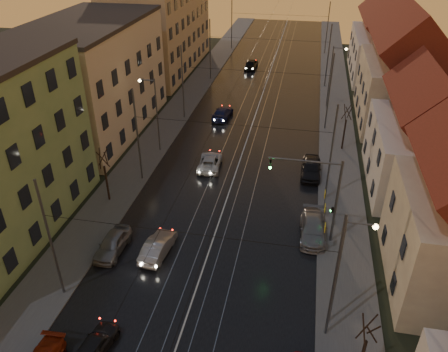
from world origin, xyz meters
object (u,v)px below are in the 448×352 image
Objects in this scene: driving_car_0 at (95,346)px; driving_car_3 at (222,113)px; parked_right_1 at (313,229)px; street_lamp_1 at (344,264)px; parked_right_2 at (311,168)px; driving_car_1 at (158,247)px; traffic_light_mast at (324,191)px; street_lamp_3 at (333,71)px; driving_car_4 at (251,64)px; driving_car_2 at (210,162)px; parked_left_3 at (113,244)px; street_lamp_2 at (154,108)px.

driving_car_3 is at bearing -83.40° from driving_car_0.
street_lamp_1 is at bearing -81.86° from parked_right_1.
street_lamp_1 reaches higher than parked_right_2.
driving_car_1 is 0.91× the size of parked_right_2.
traffic_light_mast is at bearing -126.58° from driving_car_0.
driving_car_4 is (-12.41, 14.81, -4.10)m from street_lamp_3.
street_lamp_3 reaches higher than driving_car_2.
traffic_light_mast is at bearing -156.38° from driving_car_1.
driving_car_2 is 0.99× the size of driving_car_4.
driving_car_4 is at bearing -87.99° from driving_car_3.
traffic_light_mast is 1.73× the size of parked_left_3.
street_lamp_1 reaches higher than traffic_light_mast.
driving_car_4 reaches higher than parked_right_1.
driving_car_1 is at bearing -111.79° from street_lamp_3.
parked_left_3 reaches higher than driving_car_1.
driving_car_0 is 55.70m from driving_car_4.
driving_car_0 is at bearing 92.82° from driving_car_3.
driving_car_0 is at bearing -134.08° from traffic_light_mast.
street_lamp_3 is at bearing 84.17° from parked_right_2.
street_lamp_3 reaches higher than parked_right_2.
street_lamp_1 is 1.00× the size of street_lamp_2.
street_lamp_2 is 1.72× the size of parked_right_2.
driving_car_4 is at bearing 102.47° from parked_right_1.
driving_car_4 is (-11.29, 42.81, -3.81)m from traffic_light_mast.
traffic_light_mast is at bearing 122.32° from driving_car_3.
driving_car_0 is 0.79× the size of parked_right_2.
traffic_light_mast is 1.58× the size of driving_car_2.
driving_car_1 is (-12.77, 4.06, -4.19)m from street_lamp_1.
parked_right_2 is (-1.89, -18.07, -4.09)m from street_lamp_3.
street_lamp_3 reaches higher than driving_car_0.
traffic_light_mast is at bearing -92.27° from street_lamp_3.
street_lamp_2 is at bearing -138.69° from street_lamp_3.
driving_car_1 is at bearing 7.41° from parked_left_3.
driving_car_4 is 47.26m from parked_left_3.
driving_car_0 is at bearing 90.20° from driving_car_4.
traffic_light_mast reaches higher than driving_car_4.
driving_car_3 is 20.95m from driving_car_4.
parked_right_2 is (9.94, 0.41, 0.16)m from driving_car_2.
street_lamp_3 is 36.37m from parked_left_3.
street_lamp_3 reaches higher than parked_right_1.
driving_car_2 is (6.38, -2.47, -4.25)m from street_lamp_2.
driving_car_2 is (-11.83, -18.47, -4.25)m from street_lamp_3.
driving_car_3 is at bearing 89.69° from driving_car_4.
traffic_light_mast is at bearing -35.07° from street_lamp_2.
driving_car_0 is at bearing -117.00° from parked_right_2.
driving_car_3 is at bearing 84.58° from parked_left_3.
traffic_light_mast is 1.48× the size of parked_right_1.
parked_left_3 is (-3.17, -26.17, 0.03)m from driving_car_3.
parked_right_1 reaches higher than driving_car_0.
driving_car_1 is at bearing -71.15° from street_lamp_2.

